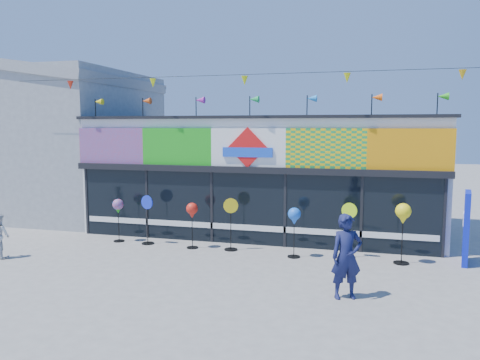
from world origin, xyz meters
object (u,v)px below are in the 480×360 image
at_px(spinner_2, 192,212).
at_px(spinner_5, 349,229).
at_px(spinner_0, 118,207).
at_px(spinner_6, 403,215).
at_px(spinner_4, 294,218).
at_px(spinner_1, 147,218).
at_px(spinner_3, 231,223).
at_px(blue_sign, 466,228).
at_px(adult_man, 346,256).

relative_size(spinner_2, spinner_5, 0.89).
height_order(spinner_0, spinner_2, spinner_2).
distance_m(spinner_0, spinner_6, 8.78).
xyz_separation_m(spinner_2, spinner_5, (4.71, 0.18, -0.29)).
distance_m(spinner_0, spinner_4, 5.84).
bearing_deg(spinner_0, spinner_5, 0.16).
bearing_deg(spinner_1, spinner_5, 0.60).
relative_size(spinner_0, spinner_5, 0.88).
height_order(spinner_3, spinner_4, spinner_3).
xyz_separation_m(blue_sign, adult_man, (-3.05, -3.53, -0.07)).
distance_m(spinner_3, spinner_4, 2.02).
bearing_deg(adult_man, spinner_4, 96.70).
bearing_deg(spinner_6, adult_man, -114.11).
bearing_deg(spinner_0, spinner_1, -2.43).
distance_m(blue_sign, spinner_1, 9.41).
height_order(blue_sign, spinner_3, blue_sign).
distance_m(spinner_1, spinner_6, 7.74).
distance_m(spinner_1, adult_man, 7.13).
bearing_deg(adult_man, spinner_0, 134.35).
relative_size(spinner_0, spinner_3, 0.89).
height_order(spinner_3, adult_man, adult_man).
relative_size(blue_sign, spinner_6, 1.19).
bearing_deg(spinner_3, spinner_1, 179.38).
height_order(spinner_4, spinner_5, spinner_5).
distance_m(spinner_5, adult_man, 3.30).
bearing_deg(spinner_4, adult_man, -61.52).
relative_size(spinner_2, adult_man, 0.76).
relative_size(spinner_0, spinner_6, 0.84).
distance_m(spinner_1, spinner_3, 2.79).
height_order(blue_sign, spinner_2, blue_sign).
xyz_separation_m(spinner_2, spinner_3, (1.22, 0.09, -0.29)).
distance_m(spinner_2, adult_man, 5.71).
bearing_deg(spinner_1, spinner_0, 177.57).
bearing_deg(spinner_6, spinner_4, -177.28).
bearing_deg(spinner_2, spinner_1, 175.80).
bearing_deg(adult_man, spinner_1, 131.23).
bearing_deg(blue_sign, spinner_2, -166.41).
height_order(blue_sign, spinner_1, blue_sign).
bearing_deg(spinner_5, spinner_6, -9.41).
xyz_separation_m(blue_sign, spinner_2, (-7.83, -0.42, 0.13)).
distance_m(spinner_2, spinner_4, 3.20).
xyz_separation_m(spinner_0, spinner_3, (3.85, -0.08, -0.29)).
xyz_separation_m(spinner_4, spinner_6, (2.95, 0.14, 0.18)).
height_order(spinner_1, spinner_6, spinner_6).
distance_m(spinner_0, spinner_3, 3.86).
bearing_deg(spinner_5, adult_man, -88.86).
bearing_deg(adult_man, spinner_2, 125.10).
height_order(spinner_2, spinner_4, spinner_4).
bearing_deg(blue_sign, adult_man, -120.28).
bearing_deg(spinner_2, spinner_4, -3.54).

